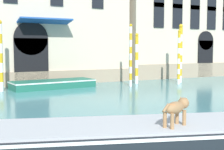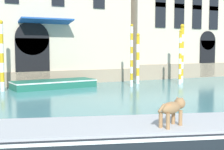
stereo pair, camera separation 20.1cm
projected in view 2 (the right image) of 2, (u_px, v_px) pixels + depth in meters
name	position (u px, v px, depth m)	size (l,w,h in m)	color
palazzo_right	(176.00, 9.00, 29.79)	(11.89, 6.13, 12.63)	beige
boat_foreground	(105.00, 135.00, 8.08)	(9.22, 4.87, 0.61)	black
dog_on_deck	(173.00, 108.00, 7.85)	(1.03, 0.54, 0.71)	#997047
boat_moored_near_palazzo	(54.00, 84.00, 20.29)	(5.53, 2.46, 0.51)	#1E6651
mooring_pole_0	(180.00, 57.00, 22.15)	(0.20, 0.20, 3.88)	white
mooring_pole_1	(132.00, 55.00, 20.86)	(0.19, 0.19, 4.20)	white
mooring_pole_2	(2.00, 56.00, 18.53)	(0.26, 0.26, 4.24)	white
mooring_pole_3	(182.00, 53.00, 23.32)	(0.29, 0.29, 4.38)	white
mooring_pole_4	(138.00, 58.00, 22.58)	(0.24, 0.24, 3.66)	white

